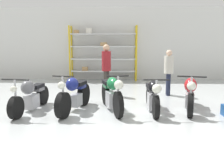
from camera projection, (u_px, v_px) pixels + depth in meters
name	position (u px, v px, depth m)	size (l,w,h in m)	color
ground_plane	(111.00, 112.00, 6.68)	(30.00, 30.00, 0.00)	#B2B7B7
back_wall	(116.00, 44.00, 12.54)	(30.00, 0.08, 3.60)	silver
shelving_rack	(102.00, 52.00, 12.27)	(3.31, 0.63, 2.67)	gold
motorcycle_grey	(30.00, 96.00, 6.75)	(0.70, 2.07, 0.98)	black
motorcycle_blue	(74.00, 95.00, 6.72)	(0.72, 2.01, 1.05)	black
motorcycle_green	(112.00, 93.00, 6.74)	(0.79, 2.02, 1.06)	black
motorcycle_black	(152.00, 96.00, 6.71)	(0.63, 1.96, 0.97)	black
motorcycle_red	(190.00, 94.00, 6.79)	(0.79, 1.95, 1.03)	black
person_browsing	(169.00, 69.00, 8.72)	(0.33, 0.33, 1.60)	#1E2338
person_near_rack	(106.00, 65.00, 8.75)	(0.42, 0.42, 1.79)	#38332D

